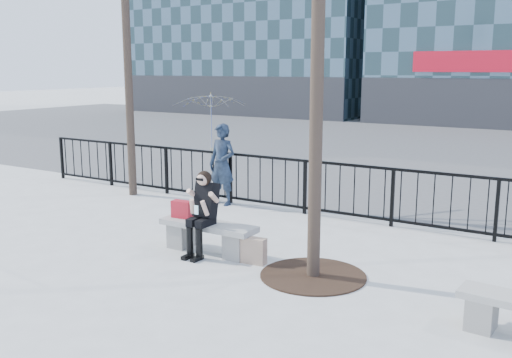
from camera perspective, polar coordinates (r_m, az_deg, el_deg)
The scene contains 10 objects.
ground at distance 9.22m, azimuth -4.76°, elevation -7.29°, with size 120.00×120.00×0.00m, color #A7A8A2.
street_surface at distance 22.82m, azimuth 18.12°, elevation 3.23°, with size 60.00×23.00×0.01m, color #474747.
railing at distance 11.54m, azimuth 4.02°, elevation -0.68°, with size 14.00×0.06×1.10m.
tree_grate at distance 8.21m, azimuth 5.73°, elevation -9.58°, with size 1.50×1.50×0.02m, color black.
bench_main at distance 9.13m, azimuth -4.79°, elevation -5.50°, with size 1.65×0.46×0.49m.
seated_woman at distance 8.91m, azimuth -5.44°, elevation -3.47°, with size 0.50×0.64×1.34m.
handbag at distance 9.37m, azimuth -7.40°, elevation -3.02°, with size 0.34×0.16×0.28m, color #B51623.
shopping_bag at distance 8.63m, azimuth -0.35°, elevation -7.16°, with size 0.42×0.15×0.40m, color #C6A98C.
standing_man at distance 12.17m, azimuth -3.41°, elevation 1.46°, with size 0.64×0.42×1.74m, color black.
vendor_umbrella at distance 18.46m, azimuth -4.62°, elevation 5.35°, with size 2.34×2.39×2.15m, color yellow.
Camera 1 is at (5.21, -7.03, 2.90)m, focal length 40.00 mm.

